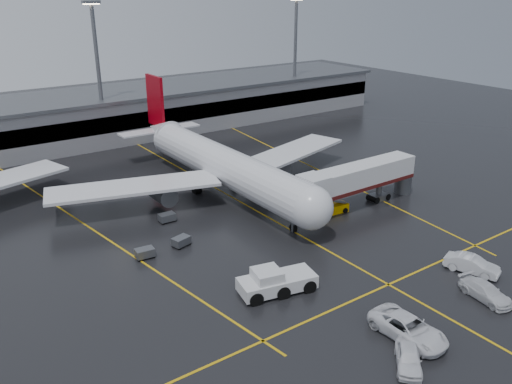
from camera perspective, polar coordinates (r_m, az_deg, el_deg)
ground at (r=69.50m, az=0.39°, el=-2.23°), size 220.00×220.00×0.00m
apron_line_centre at (r=69.50m, az=0.39°, el=-2.22°), size 0.25×90.00×0.02m
apron_line_stop at (r=55.16m, az=14.07°, el=-9.64°), size 60.00×0.25×0.02m
apron_line_left at (r=69.80m, az=-18.08°, el=-3.25°), size 9.99×69.35×0.02m
apron_line_right at (r=87.34m, az=6.15°, el=2.68°), size 7.57×69.64×0.02m
terminal at (r=108.88m, az=-14.68°, el=8.22°), size 122.00×19.00×8.60m
light_mast_mid at (r=99.93m, az=-16.66°, el=12.84°), size 3.00×1.20×25.45m
light_mast_right at (r=122.13m, az=4.25°, el=15.05°), size 3.00×1.20×25.45m
main_airliner at (r=75.56m, az=-3.91°, el=3.11°), size 48.80×45.60×14.10m
jet_bridge at (r=71.20m, az=11.03°, el=1.35°), size 19.90×3.40×6.05m
pushback_tractor at (r=51.91m, az=2.06°, el=-9.68°), size 8.01×4.65×2.69m
belt_loader at (r=70.06m, az=8.38°, el=-1.75°), size 3.96×2.18×2.40m
service_van_a at (r=47.66m, az=16.08°, el=-13.91°), size 3.34×7.01×1.93m
service_van_b at (r=55.43m, az=23.49°, el=-9.81°), size 2.96×5.66×1.57m
service_van_c at (r=59.57m, az=22.23°, el=-7.25°), size 3.55×5.79×1.80m
service_van_d at (r=44.80m, az=16.10°, el=-16.74°), size 4.69×4.65×1.61m
baggage_cart_a at (r=61.21m, az=-8.07°, el=-5.25°), size 2.27×1.77×1.12m
baggage_cart_b at (r=59.36m, az=-11.89°, el=-6.41°), size 2.12×1.50×1.12m
baggage_cart_c at (r=67.55m, az=-9.56°, el=-2.69°), size 2.03×1.35×1.12m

